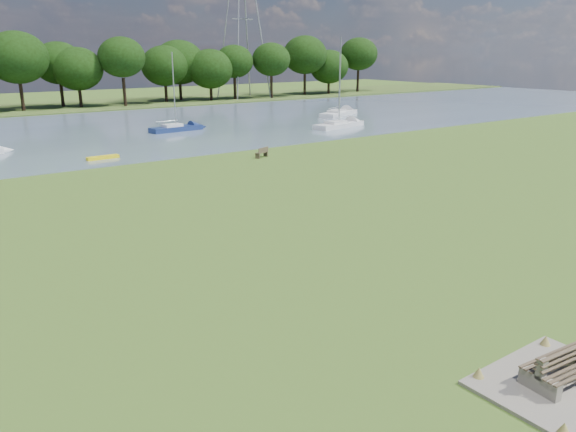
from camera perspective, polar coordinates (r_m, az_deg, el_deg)
ground at (r=25.91m, az=-2.21°, el=-2.90°), size 220.00×220.00×0.00m
river at (r=64.40m, az=-23.63°, el=7.46°), size 220.00×40.00×0.10m
concrete_pad at (r=17.20m, az=25.70°, el=-15.11°), size 4.20×3.20×0.10m
bench_pair at (r=16.97m, az=25.90°, el=-13.74°), size 2.02×1.30×1.04m
riverbank_bench at (r=46.97m, az=-2.63°, el=6.47°), size 1.46×0.94×0.87m
kayak at (r=48.51m, az=-18.30°, el=5.67°), size 2.64×0.76×0.26m
tree_line at (r=89.61m, az=-27.21°, el=13.57°), size 145.80×9.36×11.33m
sailboat_0 at (r=77.67m, az=5.14°, el=10.48°), size 7.77×4.92×8.40m
sailboat_4 at (r=65.60m, az=5.15°, el=9.38°), size 7.25×3.20×10.01m
sailboat_5 at (r=63.46m, az=-11.36°, el=8.89°), size 6.07×2.30×8.37m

